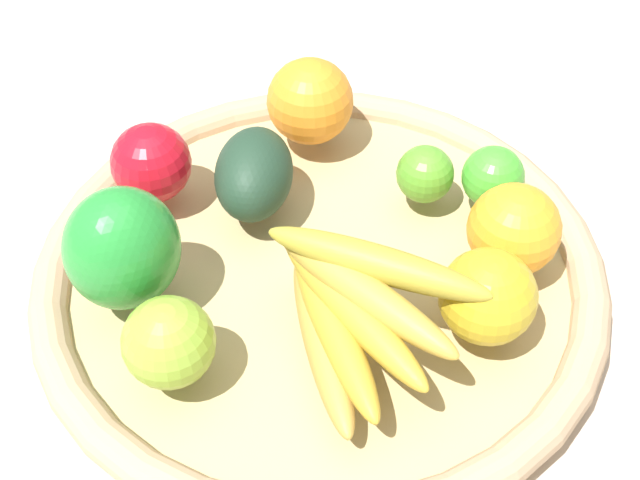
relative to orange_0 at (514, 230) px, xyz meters
The scene contains 12 objects.
ground_plane 0.17m from the orange_0, 87.39° to the left, with size 2.40×2.40×0.00m, color #C3AD9D.
basket 0.16m from the orange_0, 87.39° to the left, with size 0.46×0.46×0.04m.
orange_0 is the anchor object (origin of this frame).
apple_1 0.27m from the orange_0, 111.59° to the left, with size 0.06×0.06×0.06m, color #88B034.
avocado 0.21m from the orange_0, 70.35° to the left, with size 0.09×0.06×0.06m, color #1E3727.
orange_1 0.22m from the orange_0, 44.01° to the left, with size 0.08×0.08×0.08m, color orange.
banana_bunch 0.15m from the orange_0, 120.29° to the left, with size 0.17×0.16×0.07m.
lime_0 0.10m from the orange_0, 37.36° to the left, with size 0.05×0.05×0.05m, color #519529.
lime_1 0.07m from the orange_0, ahead, with size 0.05×0.05×0.05m, color green.
bell_pepper 0.29m from the orange_0, 95.40° to the left, with size 0.09×0.08×0.10m, color #248631.
apple_2 0.30m from the orange_0, 73.50° to the left, with size 0.07×0.07×0.07m, color red.
apple_0 0.07m from the orange_0, 155.62° to the left, with size 0.07×0.07×0.07m, color gold.
Camera 1 is at (-0.47, 0.01, 0.55)m, focal length 49.51 mm.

